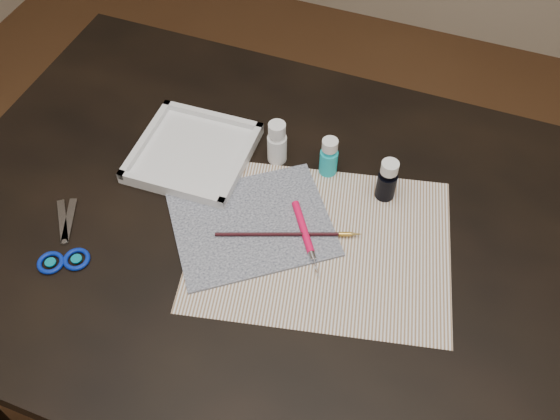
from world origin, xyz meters
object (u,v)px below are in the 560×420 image
(paint_bottle_cyan, at_px, (329,157))
(paper, at_px, (320,244))
(paint_bottle_white, at_px, (277,142))
(palette_tray, at_px, (193,152))
(paint_bottle_navy, at_px, (387,180))
(canvas, at_px, (252,224))
(scissors, at_px, (61,235))

(paint_bottle_cyan, bearing_deg, paper, -76.05)
(paper, xyz_separation_m, paint_bottle_white, (-0.15, 0.16, 0.05))
(paint_bottle_cyan, bearing_deg, palette_tray, -167.42)
(paint_bottle_navy, relative_size, palette_tray, 0.41)
(canvas, bearing_deg, scissors, -154.77)
(paint_bottle_cyan, xyz_separation_m, scissors, (-0.40, -0.32, -0.04))
(paint_bottle_white, bearing_deg, canvas, -84.51)
(scissors, xyz_separation_m, palette_tray, (0.14, 0.26, 0.01))
(paint_bottle_white, distance_m, paint_bottle_cyan, 0.10)
(palette_tray, bearing_deg, scissors, -117.62)
(palette_tray, bearing_deg, paper, -20.03)
(paint_bottle_navy, distance_m, scissors, 0.60)
(paper, xyz_separation_m, paint_bottle_navy, (0.08, 0.15, 0.04))
(paper, distance_m, palette_tray, 0.32)
(paint_bottle_white, relative_size, paint_bottle_navy, 1.04)
(paper, relative_size, scissors, 2.52)
(paint_bottle_white, distance_m, palette_tray, 0.17)
(paper, bearing_deg, scissors, -161.08)
(paper, distance_m, paint_bottle_white, 0.22)
(canvas, bearing_deg, paint_bottle_navy, 36.72)
(palette_tray, bearing_deg, paint_bottle_cyan, 12.58)
(paper, distance_m, paint_bottle_navy, 0.17)
(paint_bottle_cyan, distance_m, palette_tray, 0.27)
(paint_bottle_white, bearing_deg, paper, -48.49)
(paper, height_order, paint_bottle_cyan, paint_bottle_cyan)
(paint_bottle_cyan, relative_size, palette_tray, 0.39)
(paint_bottle_navy, height_order, palette_tray, paint_bottle_navy)
(canvas, relative_size, paint_bottle_navy, 3.10)
(palette_tray, bearing_deg, paint_bottle_navy, 5.85)
(paint_bottle_cyan, distance_m, paint_bottle_navy, 0.12)
(paint_bottle_cyan, xyz_separation_m, palette_tray, (-0.26, -0.06, -0.03))
(paint_bottle_white, xyz_separation_m, palette_tray, (-0.16, -0.05, -0.03))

